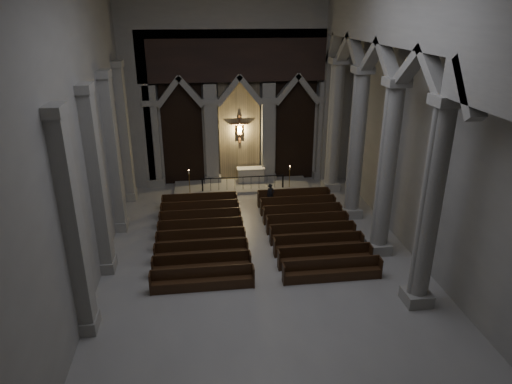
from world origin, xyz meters
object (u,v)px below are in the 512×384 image
(altar_rail, at_px, (243,181))
(worshipper, at_px, (270,195))
(altar, at_px, (251,174))
(candle_stand_left, at_px, (190,188))
(pews, at_px, (256,234))
(candle_stand_right, at_px, (289,183))

(altar_rail, relative_size, worshipper, 3.93)
(altar, height_order, candle_stand_left, candle_stand_left)
(pews, bearing_deg, worshipper, 71.57)
(altar_rail, distance_m, worshipper, 2.68)
(pews, bearing_deg, candle_stand_left, 117.76)
(altar_rail, relative_size, candle_stand_right, 3.25)
(altar_rail, relative_size, pews, 0.53)
(candle_stand_left, xyz_separation_m, candle_stand_right, (6.20, 0.13, -0.02))
(candle_stand_left, relative_size, pews, 0.17)
(altar, distance_m, worshipper, 3.72)
(worshipper, bearing_deg, pews, -122.76)
(candle_stand_left, height_order, worshipper, candle_stand_left)
(altar, bearing_deg, candle_stand_right, -30.85)
(candle_stand_right, bearing_deg, worshipper, -124.26)
(altar_rail, xyz_separation_m, pews, (-0.00, -6.39, -0.36))
(worshipper, bearing_deg, altar, 86.72)
(altar, distance_m, altar_rail, 1.48)
(pews, bearing_deg, altar, 85.23)
(candle_stand_right, relative_size, pews, 0.16)
(altar, bearing_deg, altar_rail, -115.75)
(altar_rail, relative_size, candle_stand_left, 3.13)
(candle_stand_right, relative_size, worshipper, 1.21)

